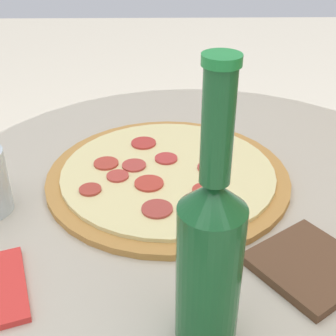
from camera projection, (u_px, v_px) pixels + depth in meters
name	position (u px, v px, depth m)	size (l,w,h in m)	color
table	(199.00, 275.00, 0.78)	(0.83, 0.83, 0.70)	#B2A893
pizza	(168.00, 175.00, 0.72)	(0.37, 0.37, 0.02)	#B77F3D
beer_bottle	(210.00, 254.00, 0.42)	(0.06, 0.06, 0.29)	#195628
pizza_paddle	(335.00, 284.00, 0.53)	(0.25, 0.20, 0.02)	brown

